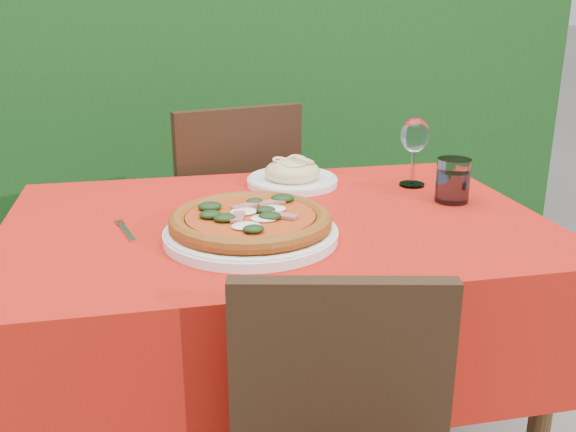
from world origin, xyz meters
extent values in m
cube|color=black|center=(0.00, 1.55, 0.80)|extent=(3.20, 0.55, 1.60)
cube|color=#402A14|center=(0.00, 0.00, 0.72)|extent=(1.20, 0.80, 0.04)
cylinder|color=#402A14|center=(0.54, -0.34, 0.35)|extent=(0.05, 0.05, 0.70)
cylinder|color=#402A14|center=(-0.54, 0.34, 0.35)|extent=(0.05, 0.05, 0.70)
cylinder|color=#402A14|center=(0.54, 0.34, 0.35)|extent=(0.05, 0.05, 0.70)
cube|color=red|center=(0.00, 0.00, 0.59)|extent=(1.26, 0.86, 0.32)
cube|color=black|center=(0.01, -0.53, 0.62)|extent=(0.37, 0.11, 0.41)
cube|color=black|center=(-0.06, 0.73, 0.45)|extent=(0.51, 0.51, 0.04)
cube|color=black|center=(-0.01, 0.54, 0.70)|extent=(0.42, 0.14, 0.46)
cylinder|color=black|center=(0.07, 0.94, 0.21)|extent=(0.04, 0.04, 0.43)
cylinder|color=black|center=(-0.27, 0.86, 0.21)|extent=(0.04, 0.04, 0.43)
cylinder|color=black|center=(0.16, 0.59, 0.21)|extent=(0.04, 0.04, 0.43)
cylinder|color=black|center=(-0.19, 0.51, 0.21)|extent=(0.04, 0.04, 0.43)
cylinder|color=white|center=(-0.08, -0.13, 0.76)|extent=(0.38, 0.38, 0.02)
cylinder|color=#B25D18|center=(-0.08, -0.13, 0.78)|extent=(0.37, 0.37, 0.03)
cylinder|color=#912709|center=(-0.08, -0.13, 0.80)|extent=(0.30, 0.30, 0.01)
cylinder|color=white|center=(0.10, 0.28, 0.76)|extent=(0.25, 0.25, 0.02)
ellipsoid|color=beige|center=(0.10, 0.28, 0.79)|extent=(0.16, 0.16, 0.07)
cylinder|color=silver|center=(0.47, 0.03, 0.80)|extent=(0.09, 0.09, 0.11)
cylinder|color=#9ABFD1|center=(0.47, 0.03, 0.79)|extent=(0.07, 0.07, 0.08)
cylinder|color=white|center=(0.43, 0.20, 0.75)|extent=(0.07, 0.07, 0.01)
cylinder|color=white|center=(0.43, 0.20, 0.80)|extent=(0.01, 0.01, 0.10)
ellipsoid|color=white|center=(0.43, 0.20, 0.89)|extent=(0.08, 0.08, 0.10)
cube|color=silver|center=(-0.34, -0.03, 0.75)|extent=(0.06, 0.17, 0.00)
camera|label=1|loc=(-0.27, -1.42, 1.24)|focal=40.00mm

